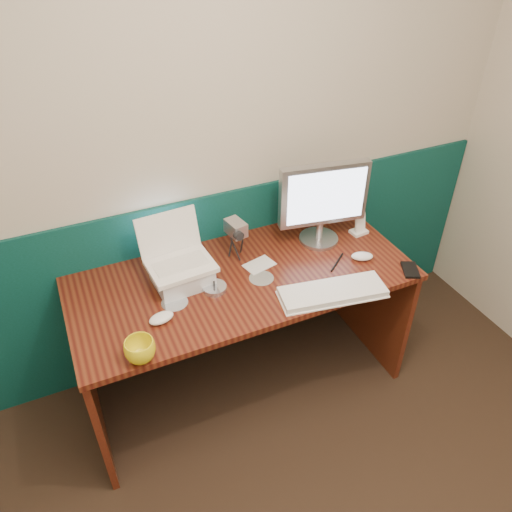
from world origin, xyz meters
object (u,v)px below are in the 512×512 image
desk (244,333)px  camcorder (236,241)px  keyboard (333,293)px  mug (140,350)px  laptop (179,246)px  monitor (322,203)px

desk → camcorder: size_ratio=8.53×
keyboard → mug: size_ratio=3.93×
desk → laptop: size_ratio=5.57×
monitor → camcorder: monitor is taller
monitor → keyboard: 0.48m
mug → desk: bearing=28.9°
desk → laptop: laptop is taller
keyboard → mug: 0.87m
laptop → monitor: monitor is taller
desk → keyboard: bearing=-42.4°
laptop → monitor: bearing=-0.9°
laptop → monitor: (0.74, 0.04, 0.02)m
keyboard → camcorder: camcorder is taller
desk → monitor: size_ratio=3.62×
keyboard → camcorder: 0.53m
desk → mug: (-0.56, -0.31, 0.42)m
keyboard → mug: (-0.87, -0.02, 0.03)m
desk → monitor: bearing=13.6°
mug → camcorder: bearing=38.3°
mug → keyboard: bearing=1.4°
laptop → keyboard: bearing=-35.6°
laptop → camcorder: (0.30, 0.09, -0.11)m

